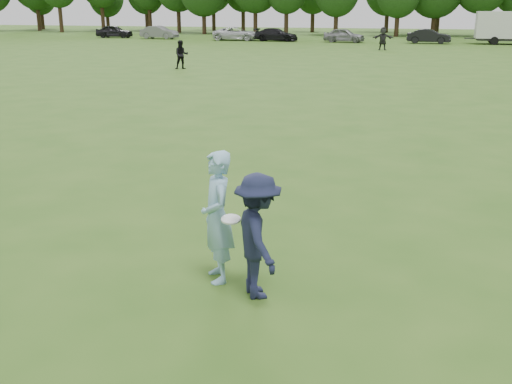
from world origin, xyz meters
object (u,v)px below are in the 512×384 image
Objects in this scene: thrower at (217,217)px; defender at (258,236)px; car_a at (114,31)px; car_c at (236,34)px; player_far_d at (383,39)px; car_f at (429,36)px; car_d at (276,35)px; car_b at (159,32)px; player_far_a at (181,55)px; car_e at (344,35)px.

defender is (0.68, -0.33, -0.09)m from thrower.
car_a is 16.05m from car_c.
defender is 0.39× the size of car_a.
defender is 0.87× the size of player_far_d.
car_d is at bearing 94.74° from car_f.
car_b is (6.28, -0.88, -0.01)m from car_a.
car_d is at bearing -96.33° from car_c.
car_c is 1.20× the size of car_f.
player_far_a is 0.39× the size of car_b.
thrower reaches higher than car_f.
car_f is at bearing -93.41° from car_c.
player_far_a is 22.76m from player_far_d.
car_a is 36.82m from car_f.
player_far_d is 0.45× the size of car_a.
defender is 58.79m from car_f.
player_far_a is at bearing 172.80° from thrower.
player_far_d is 0.41× the size of car_d.
car_c is at bearing 93.90° from car_f.
player_far_d is 11.44m from car_f.
car_d is at bearing -89.23° from car_b.
car_f is (3.26, 58.40, -0.23)m from thrower.
car_a reaches higher than car_d.
car_b is (-15.55, 31.76, -0.14)m from player_far_a.
defender is 58.84m from car_e.
thrower is 65.43m from car_b.
car_a is 0.98× the size of car_b.
car_d is (-13.57, 58.73, -0.17)m from defender.
car_c is (15.96, -1.67, -0.02)m from car_a.
player_far_d is (10.94, 19.95, 0.11)m from player_far_a.
defender reaches higher than car_c.
thrower is 61.27m from car_c.
car_a is 20.72m from car_d.
defender is at bearing 34.14° from thrower.
thrower is 1.09× the size of player_far_a.
car_a is at bearing 81.44° from car_c.
player_far_a reaches higher than car_e.
defender is 0.39× the size of car_f.
thrower is 0.76m from defender.
player_far_a is at bearing -150.84° from car_a.
car_c is 12.13m from car_e.
car_e is (21.81, -1.30, -0.00)m from car_b.
car_f reaches higher than car_d.
car_a is at bearing 86.62° from car_d.
car_f is (2.58, 58.73, -0.14)m from defender.
thrower is at bearing -92.06° from player_far_a.
thrower is 58.45m from car_e.
player_far_d is at bearing 36.34° from player_far_a.
defender is at bearing -155.22° from car_a.
car_c is (-5.86, 30.97, -0.14)m from player_far_a.
player_far_a is at bearing -171.86° from car_c.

